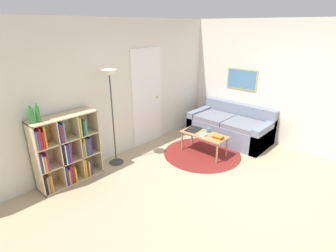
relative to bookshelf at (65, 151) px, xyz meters
name	(u,v)px	position (x,y,z in m)	size (l,w,h in m)	color
ground_plane	(242,199)	(1.51, -2.40, -0.55)	(14.00, 14.00, 0.00)	tan
wall_back	(128,89)	(1.53, 0.21, 0.74)	(7.65, 0.11, 2.60)	silver
wall_right	(245,80)	(3.86, -1.11, 0.75)	(0.08, 5.59, 2.60)	silver
rug	(202,154)	(2.33, -1.08, -0.55)	(1.56, 1.56, 0.01)	maroon
bookshelf	(65,151)	(0.00, 0.00, 0.00)	(1.05, 0.34, 1.16)	beige
floor_lamp	(111,90)	(0.92, -0.08, 0.87)	(0.27, 0.27, 1.77)	#333333
couch	(231,127)	(3.42, -1.09, -0.28)	(0.93, 1.77, 0.76)	gray
coffee_table	(204,136)	(2.37, -1.08, -0.18)	(0.43, 0.94, 0.43)	#AD7F51
laptop	(194,129)	(2.40, -0.79, -0.11)	(0.36, 0.29, 0.02)	black
bowl	(203,135)	(2.27, -1.12, -0.10)	(0.14, 0.14, 0.05)	silver
book_stack_on_table	(218,137)	(2.34, -1.41, -0.09)	(0.14, 0.21, 0.06)	gold
cup	(208,130)	(2.50, -1.09, -0.08)	(0.08, 0.08, 0.08)	teal
bottle_left	(31,116)	(-0.40, 0.00, 0.71)	(0.08, 0.08, 0.26)	#2D8438
bottle_middle	(38,114)	(-0.32, -0.01, 0.72)	(0.06, 0.06, 0.28)	#2D8438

